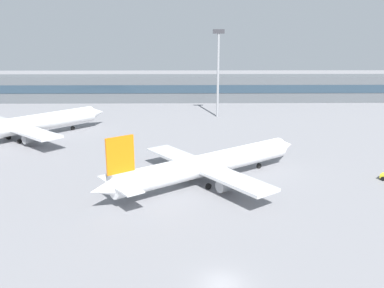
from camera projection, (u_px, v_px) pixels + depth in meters
ground_plane at (204, 159)px, 76.76m from camera, size 400.00×400.00×0.00m
terminal_building at (196, 88)px, 144.07m from camera, size 149.87×12.13×9.00m
airplane_near at (209, 164)px, 64.02m from camera, size 34.20×26.98×9.95m
airplane_mid at (23, 125)px, 90.19m from camera, size 32.83×34.91×10.96m
floodlight_tower_west at (218, 67)px, 112.99m from camera, size 3.20×0.80×24.59m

